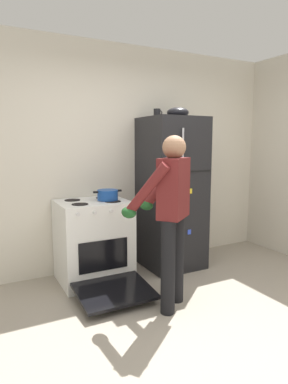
# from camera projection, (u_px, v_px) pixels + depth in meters

# --- Properties ---
(ground) EXTENTS (8.00, 8.00, 0.00)m
(ground) POSITION_uv_depth(u_px,v_px,m) (219.00, 338.00, 2.66)
(ground) COLOR #9E9384
(kitchen_wall_back) EXTENTS (6.00, 0.10, 2.70)m
(kitchen_wall_back) POSITION_uv_depth(u_px,v_px,m) (119.00, 158.00, 4.18)
(kitchen_wall_back) COLOR silver
(kitchen_wall_back) RESTS_ON ground
(refrigerator) EXTENTS (0.68, 0.72, 1.84)m
(refrigerator) POSITION_uv_depth(u_px,v_px,m) (171.00, 193.00, 4.15)
(refrigerator) COLOR black
(refrigerator) RESTS_ON ground
(stove_range) EXTENTS (0.76, 1.22, 0.91)m
(stove_range) POSITION_uv_depth(u_px,v_px,m) (94.00, 242.00, 3.74)
(stove_range) COLOR white
(stove_range) RESTS_ON ground
(person_cook) EXTENTS (0.65, 0.68, 1.60)m
(person_cook) POSITION_uv_depth(u_px,v_px,m) (170.00, 207.00, 3.06)
(person_cook) COLOR black
(person_cook) RESTS_ON ground
(red_pot) EXTENTS (0.33, 0.23, 0.11)m
(red_pot) POSITION_uv_depth(u_px,v_px,m) (108.00, 195.00, 3.70)
(red_pot) COLOR #19479E
(red_pot) RESTS_ON stove_range
(coffee_mug) EXTENTS (0.11, 0.08, 0.10)m
(coffee_mug) POSITION_uv_depth(u_px,v_px,m) (157.00, 113.00, 3.97)
(coffee_mug) COLOR black
(coffee_mug) RESTS_ON refrigerator
(mixing_bowl) EXTENTS (0.26, 0.26, 0.12)m
(mixing_bowl) POSITION_uv_depth(u_px,v_px,m) (178.00, 112.00, 4.04)
(mixing_bowl) COLOR black
(mixing_bowl) RESTS_ON refrigerator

